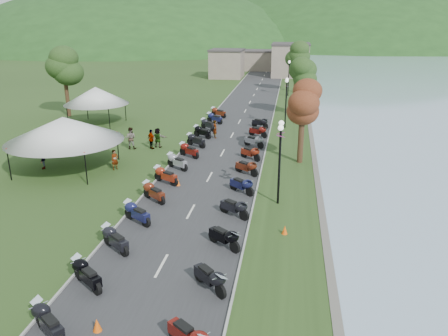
{
  "coord_description": "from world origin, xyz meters",
  "views": [
    {
      "loc": [
        5.49,
        -6.8,
        10.7
      ],
      "look_at": [
        1.3,
        20.4,
        1.3
      ],
      "focal_mm": 35.0,
      "sensor_mm": 36.0,
      "label": 1
    }
  ],
  "objects_px": {
    "pedestrian_a": "(116,170)",
    "pedestrian_b": "(131,149)",
    "vendor_tent_main": "(66,144)",
    "pedestrian_c": "(43,169)"
  },
  "relations": [
    {
      "from": "pedestrian_a",
      "to": "pedestrian_b",
      "type": "distance_m",
      "value": 5.57
    },
    {
      "from": "pedestrian_b",
      "to": "pedestrian_c",
      "type": "distance_m",
      "value": 7.74
    },
    {
      "from": "pedestrian_c",
      "to": "pedestrian_b",
      "type": "bearing_deg",
      "value": 112.26
    },
    {
      "from": "vendor_tent_main",
      "to": "pedestrian_c",
      "type": "xyz_separation_m",
      "value": [
        -1.96,
        -0.2,
        -2.0
      ]
    },
    {
      "from": "vendor_tent_main",
      "to": "pedestrian_a",
      "type": "relative_size",
      "value": 3.67
    },
    {
      "from": "vendor_tent_main",
      "to": "pedestrian_a",
      "type": "xyz_separation_m",
      "value": [
        3.52,
        0.45,
        -2.0
      ]
    },
    {
      "from": "pedestrian_a",
      "to": "pedestrian_b",
      "type": "height_order",
      "value": "pedestrian_b"
    },
    {
      "from": "pedestrian_a",
      "to": "pedestrian_c",
      "type": "height_order",
      "value": "pedestrian_c"
    },
    {
      "from": "pedestrian_a",
      "to": "vendor_tent_main",
      "type": "bearing_deg",
      "value": 135.63
    },
    {
      "from": "vendor_tent_main",
      "to": "pedestrian_a",
      "type": "bearing_deg",
      "value": 7.21
    }
  ]
}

